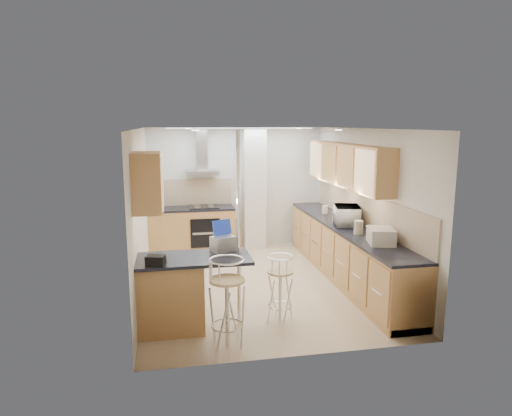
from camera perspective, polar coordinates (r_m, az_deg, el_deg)
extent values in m
plane|color=tan|center=(7.55, 0.21, -9.43)|extent=(4.80, 4.80, 0.00)
cube|color=silver|center=(9.56, -2.55, 2.54)|extent=(3.60, 0.04, 2.50)
cube|color=silver|center=(4.95, 5.59, -5.11)|extent=(3.60, 0.04, 2.50)
cube|color=silver|center=(7.11, -14.18, -0.57)|extent=(0.04, 4.80, 2.50)
cube|color=silver|center=(7.77, 13.36, 0.39)|extent=(0.04, 4.80, 2.50)
cube|color=white|center=(7.10, 0.23, 9.89)|extent=(3.60, 4.80, 0.02)
cube|color=#B18346|center=(7.98, 11.26, 5.31)|extent=(0.34, 3.00, 0.72)
cube|color=#B18346|center=(5.67, -13.48, 3.15)|extent=(0.34, 0.62, 0.72)
cube|color=beige|center=(7.77, 13.24, -0.12)|extent=(0.03, 4.40, 0.56)
cube|color=beige|center=(9.46, -8.24, 1.93)|extent=(1.70, 0.03, 0.56)
cube|color=silver|center=(9.42, -0.27, 2.43)|extent=(0.45, 0.40, 2.50)
cube|color=#A7AAAC|center=(9.19, -6.68, 4.48)|extent=(0.62, 0.48, 0.08)
cube|color=#A7AAAC|center=(9.29, -6.80, 7.26)|extent=(0.22, 0.20, 0.88)
cylinder|color=white|center=(5.74, -2.20, -2.88)|extent=(0.05, 0.05, 2.50)
cube|color=black|center=(9.04, -6.35, -3.15)|extent=(0.58, 0.02, 0.58)
cube|color=black|center=(9.24, -6.56, 0.16)|extent=(0.58, 0.50, 0.02)
cube|color=tan|center=(8.87, -2.05, 9.92)|extent=(2.80, 0.35, 0.02)
cube|color=#B18346|center=(7.83, 11.10, -5.52)|extent=(0.60, 4.40, 0.88)
cube|color=black|center=(7.72, 11.22, -2.24)|extent=(0.63, 4.40, 0.04)
cube|color=#B18346|center=(9.33, -8.03, -2.83)|extent=(1.70, 0.60, 0.88)
cube|color=black|center=(9.23, -8.11, -0.05)|extent=(1.70, 0.63, 0.04)
cube|color=#B18346|center=(5.92, -7.94, -10.66)|extent=(1.35, 0.62, 0.90)
cube|color=black|center=(5.77, -8.06, -6.30)|extent=(1.47, 0.72, 0.04)
imported|color=white|center=(7.66, 11.33, -0.95)|extent=(0.52, 0.66, 0.32)
cube|color=#94969B|center=(5.97, -4.15, -4.48)|extent=(0.35, 0.31, 0.19)
cube|color=black|center=(5.51, -12.43, -6.41)|extent=(0.25, 0.21, 0.12)
cylinder|color=beige|center=(8.05, 9.96, -0.91)|extent=(0.12, 0.12, 0.17)
cylinder|color=beige|center=(8.60, 8.62, -0.20)|extent=(0.14, 0.14, 0.15)
cylinder|color=#B2AF8F|center=(7.11, 12.68, -2.37)|extent=(0.17, 0.17, 0.21)
cylinder|color=white|center=(6.56, 14.84, -3.85)|extent=(0.13, 0.13, 0.14)
cube|color=beige|center=(6.60, 15.36, -3.41)|extent=(0.42, 0.49, 0.22)
cylinder|color=#A7AAAC|center=(9.26, -12.13, 0.65)|extent=(0.16, 0.16, 0.21)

